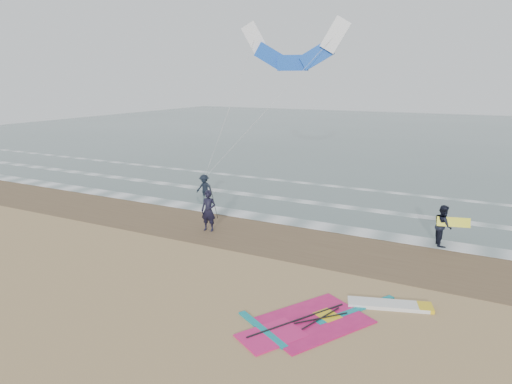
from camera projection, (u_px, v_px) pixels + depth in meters
The scene contains 11 objects.
ground at pixel (233, 297), 14.68m from camera, with size 120.00×120.00×0.00m, color tan.
sea_water at pixel (430, 136), 56.00m from camera, with size 120.00×80.00×0.02m, color #47605E.
wet_sand_band at pixel (302, 240), 19.85m from camera, with size 120.00×5.00×0.01m, color brown.
foam_waterline at pixel (334, 214), 23.66m from camera, with size 120.00×9.15×0.02m.
windsurf_rig at pixel (335, 317), 13.41m from camera, with size 5.23×4.95×0.13m.
person_standing at pixel (209, 211), 20.93m from camera, with size 0.70×0.46×1.92m, color black.
person_walking at pixel (443, 225), 19.08m from camera, with size 0.85×0.67×1.76m, color black.
person_wading at pixel (204, 183), 27.12m from camera, with size 1.08×0.62×1.68m, color black.
held_pole at pixel (214, 202), 20.68m from camera, with size 0.17×0.86×1.82m.
carried_kiteboard at pixel (454, 222), 18.75m from camera, with size 1.30×0.51×0.39m.
surf_kite at pixel (293, 50), 26.88m from camera, with size 7.33×4.21×9.18m.
Camera 1 is at (6.86, -11.57, 6.85)m, focal length 32.00 mm.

